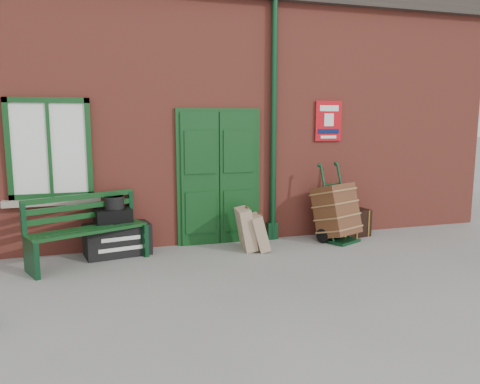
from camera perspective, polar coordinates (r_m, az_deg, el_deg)
name	(u,v)px	position (r m, az deg, el deg)	size (l,w,h in m)	color
ground	(265,267)	(6.76, 3.11, -9.09)	(80.00, 80.00, 0.00)	gray
station_building	(208,115)	(9.78, -3.92, 9.33)	(10.30, 4.30, 4.36)	#9D4032
bench	(86,228)	(7.17, -18.26, -4.18)	(1.74, 1.13, 1.04)	#103B16
houdini_trunk	(117,239)	(7.52, -14.73, -5.60)	(0.97, 0.53, 0.48)	black
strongbox	(113,217)	(7.44, -15.22, -2.90)	(0.53, 0.39, 0.24)	black
hatbox	(114,202)	(7.40, -15.06, -1.24)	(0.29, 0.29, 0.19)	black
suitcase_back	(246,229)	(7.51, 0.72, -4.52)	(0.19, 0.48, 0.67)	tan
suitcase_front	(259,232)	(7.48, 2.27, -4.94)	(0.17, 0.43, 0.57)	tan
porter_trolley	(336,212)	(8.21, 11.67, -2.37)	(0.86, 0.88, 1.31)	#0C331A
dark_trunk	(349,223)	(8.65, 13.18, -3.66)	(0.66, 0.43, 0.48)	black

